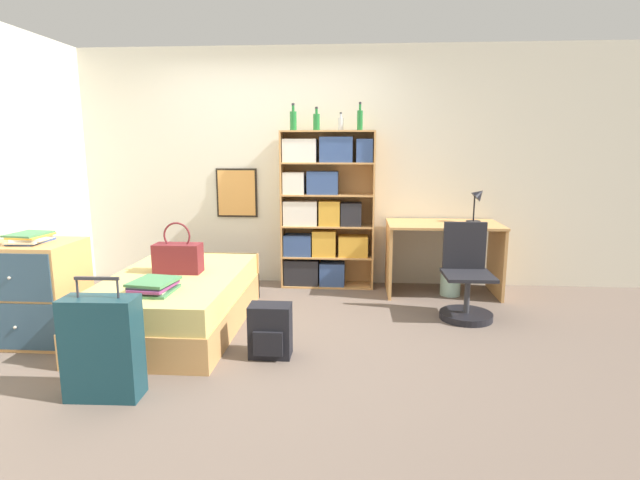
{
  "coord_description": "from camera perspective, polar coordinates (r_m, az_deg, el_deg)",
  "views": [
    {
      "loc": [
        0.91,
        -4.0,
        1.54
      ],
      "look_at": [
        0.61,
        0.18,
        0.75
      ],
      "focal_mm": 28.0,
      "sensor_mm": 36.0,
      "label": 1
    }
  ],
  "objects": [
    {
      "name": "handbag",
      "position": [
        4.45,
        -15.92,
        -1.9
      ],
      "size": [
        0.4,
        0.18,
        0.44
      ],
      "color": "maroon",
      "rests_on": "bed"
    },
    {
      "name": "ground_plane",
      "position": [
        4.38,
        -8.27,
        -10.02
      ],
      "size": [
        14.0,
        14.0,
        0.0
      ],
      "primitive_type": "plane",
      "color": "#66564C"
    },
    {
      "name": "backpack",
      "position": [
        3.76,
        -5.71,
        -10.32
      ],
      "size": [
        0.31,
        0.23,
        0.4
      ],
      "color": "black",
      "rests_on": "ground_plane"
    },
    {
      "name": "desk_lamp",
      "position": [
        5.45,
        17.61,
        4.47
      ],
      "size": [
        0.2,
        0.15,
        0.38
      ],
      "color": "black",
      "rests_on": "desk"
    },
    {
      "name": "book_stack_on_bed",
      "position": [
        3.92,
        -18.49,
        -5.05
      ],
      "size": [
        0.34,
        0.38,
        0.09
      ],
      "color": "#427A4C",
      "rests_on": "bed"
    },
    {
      "name": "bed",
      "position": [
        4.49,
        -15.95,
        -6.69
      ],
      "size": [
        1.07,
        1.81,
        0.47
      ],
      "color": "tan",
      "rests_on": "ground_plane"
    },
    {
      "name": "wall_back",
      "position": [
        5.66,
        -5.21,
        8.21
      ],
      "size": [
        10.0,
        0.09,
        2.6
      ],
      "color": "beige",
      "rests_on": "ground_plane"
    },
    {
      "name": "magazine_pile_on_dresser",
      "position": [
        4.48,
        -30.17,
        0.22
      ],
      "size": [
        0.3,
        0.34,
        0.08
      ],
      "color": "#334C84",
      "rests_on": "dresser"
    },
    {
      "name": "desk",
      "position": [
        5.37,
        13.85,
        -0.57
      ],
      "size": [
        1.16,
        0.67,
        0.75
      ],
      "color": "tan",
      "rests_on": "ground_plane"
    },
    {
      "name": "suitcase",
      "position": [
        3.4,
        -23.59,
        -11.24
      ],
      "size": [
        0.46,
        0.22,
        0.78
      ],
      "color": "#143842",
      "rests_on": "ground_plane"
    },
    {
      "name": "bottle_brown",
      "position": [
        5.39,
        -0.4,
        13.4
      ],
      "size": [
        0.07,
        0.07,
        0.24
      ],
      "color": "#1E6B2D",
      "rests_on": "bookcase"
    },
    {
      "name": "dresser",
      "position": [
        4.58,
        -29.67,
        -5.17
      ],
      "size": [
        0.66,
        0.58,
        0.8
      ],
      "color": "tan",
      "rests_on": "ground_plane"
    },
    {
      "name": "waste_bin",
      "position": [
        5.42,
        14.66,
        -4.91
      ],
      "size": [
        0.21,
        0.21,
        0.23
      ],
      "color": "#99C1B2",
      "rests_on": "ground_plane"
    },
    {
      "name": "desk_chair",
      "position": [
        4.73,
        16.35,
        -5.36
      ],
      "size": [
        0.47,
        0.47,
        0.86
      ],
      "color": "black",
      "rests_on": "ground_plane"
    },
    {
      "name": "bottle_blue",
      "position": [
        5.36,
        4.59,
        13.57
      ],
      "size": [
        0.06,
        0.06,
        0.29
      ],
      "color": "#1E6B2D",
      "rests_on": "bookcase"
    },
    {
      "name": "bottle_green",
      "position": [
        5.43,
        -3.07,
        13.52
      ],
      "size": [
        0.07,
        0.07,
        0.28
      ],
      "color": "#1E6B2D",
      "rests_on": "bookcase"
    },
    {
      "name": "bookcase",
      "position": [
        5.44,
        0.29,
        3.19
      ],
      "size": [
        1.01,
        0.29,
        1.7
      ],
      "color": "tan",
      "rests_on": "ground_plane"
    },
    {
      "name": "bottle_clear",
      "position": [
        5.4,
        2.39,
        13.16
      ],
      "size": [
        0.06,
        0.06,
        0.19
      ],
      "color": "#B7BCC1",
      "rests_on": "bookcase"
    }
  ]
}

